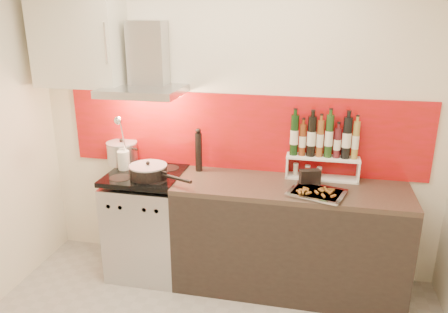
% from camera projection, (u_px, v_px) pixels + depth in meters
% --- Properties ---
extents(back_wall, '(3.40, 0.02, 2.60)m').
position_uv_depth(back_wall, '(236.00, 123.00, 3.61)').
color(back_wall, silver).
rests_on(back_wall, ground).
extents(backsplash, '(3.00, 0.02, 0.64)m').
position_uv_depth(backsplash, '(241.00, 133.00, 3.62)').
color(backsplash, '#A01508').
rests_on(backsplash, back_wall).
extents(range_stove, '(0.60, 0.60, 0.91)m').
position_uv_depth(range_stove, '(148.00, 224.00, 3.74)').
color(range_stove, '#B7B7BA').
rests_on(range_stove, ground).
extents(counter, '(1.80, 0.60, 0.90)m').
position_uv_depth(counter, '(289.00, 237.00, 3.50)').
color(counter, black).
rests_on(counter, ground).
extents(range_hood, '(0.62, 0.50, 0.61)m').
position_uv_depth(range_hood, '(146.00, 69.00, 3.47)').
color(range_hood, '#B7B7BA').
rests_on(range_hood, back_wall).
extents(upper_cabinet, '(0.70, 0.35, 0.72)m').
position_uv_depth(upper_cabinet, '(79.00, 41.00, 3.50)').
color(upper_cabinet, beige).
rests_on(upper_cabinet, back_wall).
extents(stock_pot, '(0.27, 0.27, 0.23)m').
position_uv_depth(stock_pot, '(122.00, 153.00, 3.80)').
color(stock_pot, '#B7B7BA').
rests_on(stock_pot, range_stove).
extents(saute_pan, '(0.56, 0.32, 0.14)m').
position_uv_depth(saute_pan, '(149.00, 171.00, 3.48)').
color(saute_pan, black).
rests_on(saute_pan, range_stove).
extents(utensil_jar, '(0.10, 0.15, 0.48)m').
position_uv_depth(utensil_jar, '(123.00, 155.00, 3.63)').
color(utensil_jar, silver).
rests_on(utensil_jar, range_stove).
extents(pepper_mill, '(0.06, 0.06, 0.37)m').
position_uv_depth(pepper_mill, '(199.00, 150.00, 3.62)').
color(pepper_mill, black).
rests_on(pepper_mill, counter).
extents(step_shelf, '(0.57, 0.16, 0.52)m').
position_uv_depth(step_shelf, '(323.00, 147.00, 3.43)').
color(step_shelf, white).
rests_on(step_shelf, counter).
extents(caddy_box, '(0.17, 0.11, 0.13)m').
position_uv_depth(caddy_box, '(310.00, 178.00, 3.35)').
color(caddy_box, black).
rests_on(caddy_box, counter).
extents(baking_tray, '(0.46, 0.40, 0.03)m').
position_uv_depth(baking_tray, '(317.00, 193.00, 3.19)').
color(baking_tray, silver).
rests_on(baking_tray, counter).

